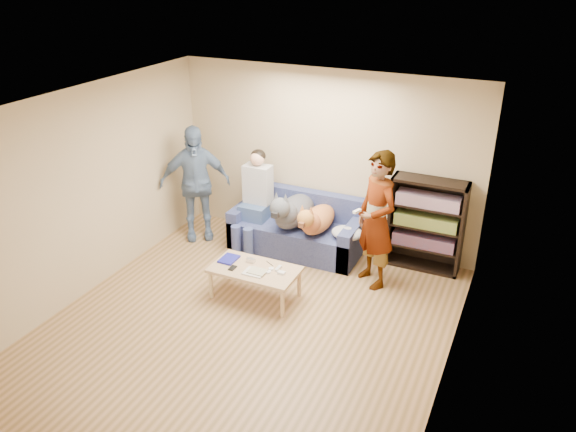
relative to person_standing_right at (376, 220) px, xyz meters
The scene contains 27 objects.
ground 2.14m from the person_standing_right, 122.68° to the right, with size 5.00×5.00×0.00m, color olive.
ceiling 2.56m from the person_standing_right, 122.68° to the right, with size 5.00×5.00×0.00m, color white.
wall_back 1.41m from the person_standing_right, 139.96° to the left, with size 4.50×4.50×0.00m, color tan.
wall_front 4.27m from the person_standing_right, 104.18° to the right, with size 4.50×4.50×0.00m, color tan.
wall_left 3.69m from the person_standing_right, 153.73° to the right, with size 5.00×5.00×0.00m, color tan.
wall_right 2.06m from the person_standing_right, 53.37° to the right, with size 5.00×5.00×0.00m, color tan.
blanket 0.68m from the person_standing_right, 148.96° to the left, with size 0.44×0.38×0.15m, color #A3A3A8.
person_standing_right is the anchor object (origin of this frame).
person_standing_left 2.84m from the person_standing_right, behind, with size 1.04×0.43×1.77m, color #6788A5.
held_controller 0.33m from the person_standing_right, 135.00° to the right, with size 0.04×0.12×0.03m, color white.
notebook_blue 1.95m from the person_standing_right, 150.77° to the right, with size 0.20×0.26×0.03m, color navy.
papers 1.68m from the person_standing_right, 138.17° to the right, with size 0.26×0.20×0.01m, color beige.
magazine 1.64m from the person_standing_right, 137.98° to the right, with size 0.22×0.17×0.01m, color #B1AC8E.
camera_silver 1.68m from the person_standing_right, 148.08° to the right, with size 0.11×0.06×0.05m, color silver.
controller_a 1.39m from the person_standing_right, 137.98° to the right, with size 0.04×0.13×0.03m, color silver.
controller_b 1.39m from the person_standing_right, 133.00° to the right, with size 0.09×0.06×0.03m, color white.
headphone_cup_a 1.52m from the person_standing_right, 136.56° to the right, with size 0.07×0.07×0.02m, color white.
headphone_cup_b 1.47m from the person_standing_right, 138.96° to the right, with size 0.07×0.07×0.02m, color white.
pen_orange 1.77m from the person_standing_right, 138.24° to the right, with size 0.01×0.01×0.14m, color #BF631B.
pen_black 1.46m from the person_standing_right, 144.92° to the right, with size 0.01×0.01×0.14m, color black.
wallet 1.92m from the person_standing_right, 143.90° to the right, with size 0.07×0.12×0.01m, color black.
sofa 1.51m from the person_standing_right, 159.95° to the left, with size 1.90×0.85×0.82m.
person_seated 1.97m from the person_standing_right, 169.87° to the left, with size 0.40×0.73×1.47m.
dog_gray 1.38m from the person_standing_right, 166.79° to the left, with size 0.46×1.27×0.67m.
dog_tan 1.01m from the person_standing_right, 164.20° to the left, with size 0.38×1.15×0.56m.
coffee_table 1.67m from the person_standing_right, 142.08° to the right, with size 1.10×0.60×0.42m.
bookshelf 0.90m from the person_standing_right, 54.24° to the left, with size 1.00×0.34×1.30m.
Camera 1 is at (2.72, -4.68, 3.99)m, focal length 35.00 mm.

